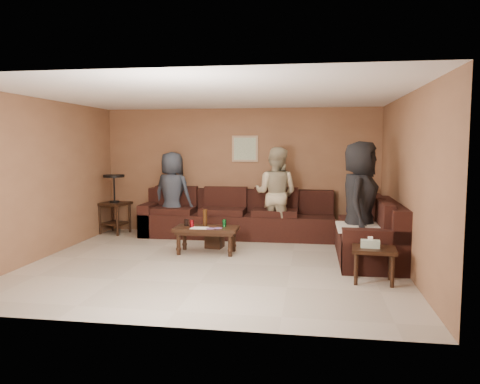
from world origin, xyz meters
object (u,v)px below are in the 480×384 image
(side_table_right, at_px, (373,252))
(person_middle, at_px, (276,194))
(end_table_left, at_px, (115,203))
(waste_bin, at_px, (215,238))
(coffee_table, at_px, (206,231))
(person_left, at_px, (173,194))
(sectional_sofa, at_px, (277,226))
(person_right, at_px, (359,202))

(side_table_right, xyz_separation_m, person_middle, (-1.46, 2.57, 0.47))
(end_table_left, height_order, person_middle, person_middle)
(waste_bin, distance_m, person_middle, 1.49)
(waste_bin, relative_size, person_middle, 0.19)
(side_table_right, bearing_deg, waste_bin, 145.14)
(end_table_left, xyz_separation_m, person_middle, (3.25, -0.12, 0.25))
(coffee_table, height_order, person_left, person_left)
(sectional_sofa, xyz_separation_m, waste_bin, (-1.04, -0.46, -0.16))
(sectional_sofa, bearing_deg, person_right, -39.52)
(coffee_table, xyz_separation_m, side_table_right, (2.51, -1.29, 0.03))
(sectional_sofa, height_order, side_table_right, sectional_sofa)
(side_table_right, relative_size, person_right, 0.33)
(person_left, bearing_deg, waste_bin, 151.51)
(side_table_right, distance_m, person_right, 1.20)
(person_right, bearing_deg, waste_bin, 89.37)
(end_table_left, bearing_deg, person_middle, -2.15)
(end_table_left, xyz_separation_m, waste_bin, (2.25, -0.98, -0.45))
(person_middle, xyz_separation_m, person_right, (1.38, -1.50, 0.05))
(sectional_sofa, distance_m, side_table_right, 2.59)
(waste_bin, bearing_deg, person_left, 136.93)
(coffee_table, bearing_deg, sectional_sofa, 38.84)
(sectional_sofa, distance_m, person_left, 2.21)
(coffee_table, xyz_separation_m, person_middle, (1.04, 1.28, 0.50))
(sectional_sofa, height_order, coffee_table, sectional_sofa)
(sectional_sofa, relative_size, person_right, 2.53)
(waste_bin, xyz_separation_m, person_right, (2.37, -0.64, 0.75))
(person_left, bearing_deg, sectional_sofa, -179.38)
(side_table_right, relative_size, person_left, 0.37)
(sectional_sofa, distance_m, person_right, 1.82)
(end_table_left, bearing_deg, waste_bin, -23.53)
(coffee_table, xyz_separation_m, waste_bin, (0.05, 0.42, -0.20))
(end_table_left, bearing_deg, side_table_right, -29.75)
(person_middle, bearing_deg, waste_bin, 56.44)
(waste_bin, height_order, person_left, person_left)
(sectional_sofa, height_order, person_right, person_right)
(end_table_left, bearing_deg, coffee_table, -32.51)
(person_middle, height_order, person_right, person_right)
(sectional_sofa, bearing_deg, waste_bin, -156.25)
(side_table_right, relative_size, waste_bin, 1.80)
(sectional_sofa, distance_m, person_middle, 0.68)
(end_table_left, distance_m, person_left, 1.22)
(coffee_table, distance_m, person_middle, 1.73)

